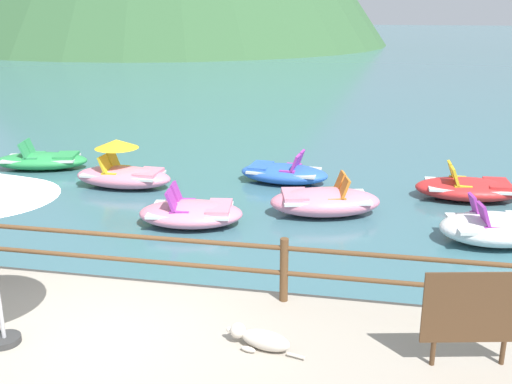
{
  "coord_description": "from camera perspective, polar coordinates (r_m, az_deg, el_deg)",
  "views": [
    {
      "loc": [
        3.51,
        -6.1,
        4.45
      ],
      "look_at": [
        1.28,
        5.0,
        0.9
      ],
      "focal_mm": 42.01,
      "sensor_mm": 36.0,
      "label": 1
    }
  ],
  "objects": [
    {
      "name": "pedal_boat_2",
      "position": [
        15.15,
        19.57,
        0.33
      ],
      "size": [
        2.5,
        1.43,
        0.84
      ],
      "color": "red",
      "rests_on": "ground"
    },
    {
      "name": "pedal_boat_5",
      "position": [
        15.63,
        2.65,
        1.83
      ],
      "size": [
        2.42,
        1.44,
        0.83
      ],
      "color": "blue",
      "rests_on": "ground"
    },
    {
      "name": "sign_board",
      "position": [
        7.39,
        19.98,
        -10.43
      ],
      "size": [
        1.16,
        0.29,
        1.19
      ],
      "color": "beige",
      "rests_on": "promenade_dock"
    },
    {
      "name": "pedal_boat_1",
      "position": [
        17.98,
        -19.7,
        2.86
      ],
      "size": [
        2.76,
        1.69,
        0.81
      ],
      "color": "green",
      "rests_on": "ground"
    },
    {
      "name": "pedal_boat_0",
      "position": [
        12.53,
        21.82,
        -3.21
      ],
      "size": [
        2.31,
        1.7,
        0.89
      ],
      "color": "white",
      "rests_on": "ground"
    },
    {
      "name": "pedal_boat_3",
      "position": [
        12.67,
        -6.16,
        -1.99
      ],
      "size": [
        2.36,
        1.65,
        0.83
      ],
      "color": "pink",
      "rests_on": "ground"
    },
    {
      "name": "pedal_boat_7",
      "position": [
        15.54,
        -12.56,
        1.85
      ],
      "size": [
        2.55,
        1.23,
        1.23
      ],
      "color": "pink",
      "rests_on": "ground"
    },
    {
      "name": "dog_resting",
      "position": [
        7.58,
        0.43,
        -13.79
      ],
      "size": [
        1.05,
        0.46,
        0.26
      ],
      "color": "beige",
      "rests_on": "promenade_dock"
    },
    {
      "name": "pedal_boat_4",
      "position": [
        13.28,
        6.54,
        -0.88
      ],
      "size": [
        2.66,
        1.81,
        0.9
      ],
      "color": "pink",
      "rests_on": "ground"
    },
    {
      "name": "ground_plane",
      "position": [
        46.44,
        7.12,
        11.79
      ],
      "size": [
        200.0,
        200.0,
        0.0
      ],
      "primitive_type": "plane",
      "color": "#3D6B75"
    },
    {
      "name": "dock_railing",
      "position": [
        9.1,
        -12.35,
        -5.42
      ],
      "size": [
        23.92,
        0.12,
        0.95
      ],
      "color": "brown",
      "rests_on": "promenade_dock"
    }
  ]
}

